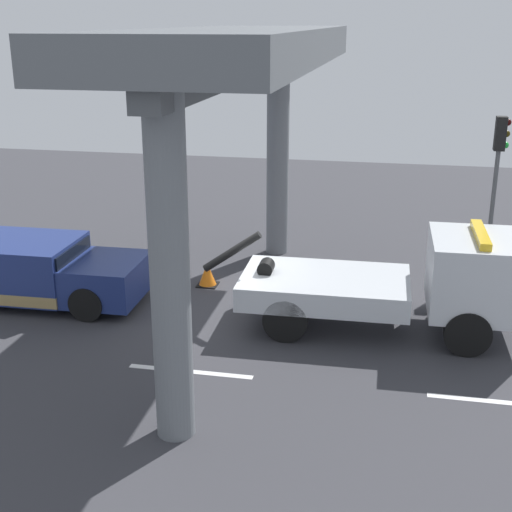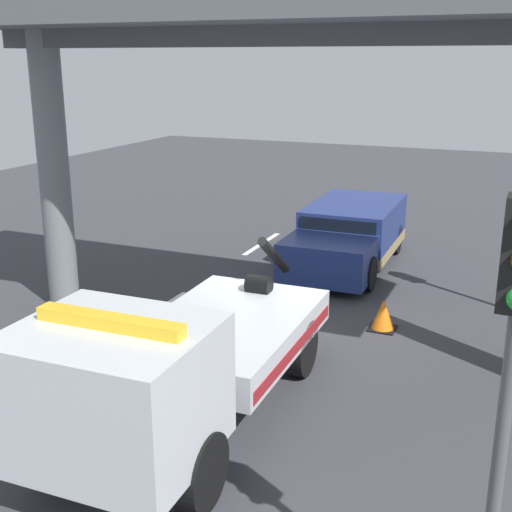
# 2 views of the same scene
# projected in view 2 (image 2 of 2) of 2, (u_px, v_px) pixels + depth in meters

# --- Properties ---
(ground_plane) EXTENTS (60.00, 40.00, 0.10)m
(ground_plane) POSITION_uv_depth(u_px,v_px,m) (280.00, 334.00, 13.55)
(ground_plane) COLOR #38383D
(lane_stripe_west) EXTENTS (2.60, 0.16, 0.01)m
(lane_stripe_west) POSITION_uv_depth(u_px,v_px,m) (262.00, 244.00, 19.93)
(lane_stripe_west) COLOR silver
(lane_stripe_west) RESTS_ON ground
(lane_stripe_mid) EXTENTS (2.60, 0.16, 0.01)m
(lane_stripe_mid) POSITION_uv_depth(u_px,v_px,m) (157.00, 311.00, 14.64)
(lane_stripe_mid) COLOR silver
(lane_stripe_mid) RESTS_ON ground
(tow_truck_white) EXTENTS (7.27, 2.51, 2.46)m
(tow_truck_white) POSITION_uv_depth(u_px,v_px,m) (172.00, 364.00, 9.38)
(tow_truck_white) COLOR silver
(tow_truck_white) RESTS_ON ground
(towed_van_green) EXTENTS (5.24, 2.30, 1.58)m
(towed_van_green) POSITION_uv_depth(u_px,v_px,m) (349.00, 236.00, 17.73)
(towed_van_green) COLOR navy
(towed_van_green) RESTS_ON ground
(overpass_structure) EXTENTS (3.60, 12.17, 6.62)m
(overpass_structure) POSITION_uv_depth(u_px,v_px,m) (276.00, 30.00, 11.54)
(overpass_structure) COLOR slate
(overpass_structure) RESTS_ON ground
(traffic_cone_orange) EXTENTS (0.54, 0.54, 0.64)m
(traffic_cone_orange) POSITION_uv_depth(u_px,v_px,m) (383.00, 315.00, 13.58)
(traffic_cone_orange) COLOR orange
(traffic_cone_orange) RESTS_ON ground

